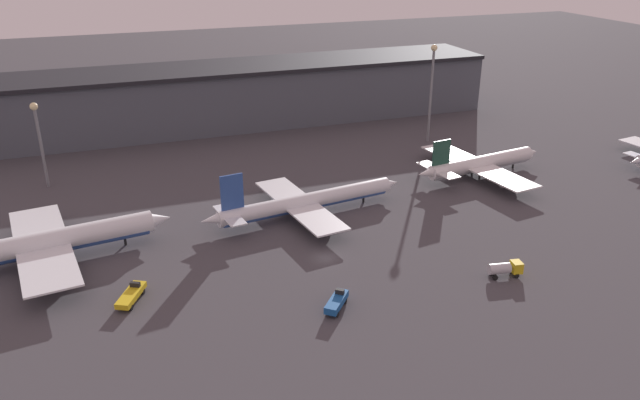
{
  "coord_description": "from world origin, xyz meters",
  "views": [
    {
      "loc": [
        -35.96,
        -96.5,
        56.79
      ],
      "look_at": [
        3.68,
        13.14,
        6.0
      ],
      "focal_mm": 35.0,
      "sensor_mm": 36.0,
      "label": 1
    }
  ],
  "objects_px": {
    "airplane_2": "(305,202)",
    "airplane_3": "(480,164)",
    "airplane_1": "(50,243)",
    "service_vehicle_4": "(505,268)",
    "service_vehicle_2": "(131,295)",
    "service_vehicle_0": "(337,302)"
  },
  "relations": [
    {
      "from": "airplane_1",
      "to": "service_vehicle_2",
      "type": "relative_size",
      "value": 5.72
    },
    {
      "from": "airplane_1",
      "to": "service_vehicle_2",
      "type": "bearing_deg",
      "value": -64.54
    },
    {
      "from": "airplane_1",
      "to": "service_vehicle_4",
      "type": "height_order",
      "value": "airplane_1"
    },
    {
      "from": "airplane_1",
      "to": "service_vehicle_0",
      "type": "distance_m",
      "value": 54.95
    },
    {
      "from": "airplane_2",
      "to": "service_vehicle_2",
      "type": "bearing_deg",
      "value": -157.46
    },
    {
      "from": "airplane_2",
      "to": "service_vehicle_2",
      "type": "distance_m",
      "value": 44.11
    },
    {
      "from": "airplane_2",
      "to": "airplane_3",
      "type": "relative_size",
      "value": 1.23
    },
    {
      "from": "airplane_1",
      "to": "service_vehicle_0",
      "type": "bearing_deg",
      "value": -44.84
    },
    {
      "from": "airplane_3",
      "to": "service_vehicle_2",
      "type": "distance_m",
      "value": 91.4
    },
    {
      "from": "airplane_1",
      "to": "service_vehicle_4",
      "type": "relative_size",
      "value": 7.16
    },
    {
      "from": "service_vehicle_2",
      "to": "service_vehicle_4",
      "type": "height_order",
      "value": "service_vehicle_4"
    },
    {
      "from": "airplane_2",
      "to": "airplane_3",
      "type": "height_order",
      "value": "airplane_2"
    },
    {
      "from": "airplane_3",
      "to": "service_vehicle_4",
      "type": "distance_m",
      "value": 49.91
    },
    {
      "from": "airplane_3",
      "to": "service_vehicle_0",
      "type": "relative_size",
      "value": 6.07
    },
    {
      "from": "airplane_2",
      "to": "service_vehicle_4",
      "type": "distance_m",
      "value": 44.37
    },
    {
      "from": "airplane_3",
      "to": "service_vehicle_0",
      "type": "distance_m",
      "value": 70.29
    },
    {
      "from": "airplane_1",
      "to": "airplane_3",
      "type": "distance_m",
      "value": 99.66
    },
    {
      "from": "airplane_2",
      "to": "service_vehicle_4",
      "type": "height_order",
      "value": "airplane_2"
    },
    {
      "from": "airplane_1",
      "to": "airplane_3",
      "type": "relative_size",
      "value": 1.18
    },
    {
      "from": "airplane_3",
      "to": "service_vehicle_2",
      "type": "height_order",
      "value": "airplane_3"
    },
    {
      "from": "service_vehicle_2",
      "to": "airplane_3",
      "type": "bearing_deg",
      "value": -43.3
    },
    {
      "from": "airplane_2",
      "to": "service_vehicle_2",
      "type": "height_order",
      "value": "airplane_2"
    }
  ]
}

